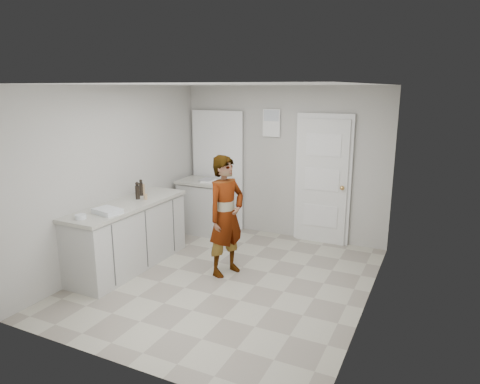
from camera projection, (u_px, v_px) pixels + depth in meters
The scene contains 12 objects.
ground at pixel (228, 280), 5.63m from camera, with size 4.00×4.00×0.00m, color gray.
room_shell at pixel (272, 176), 7.17m from camera, with size 4.00×4.00×4.00m.
main_counter at pixel (129, 238), 5.97m from camera, with size 0.64×1.96×0.93m.
side_counter at pixel (205, 208), 7.41m from camera, with size 0.84×0.61×0.93m.
person at pixel (226, 216), 5.66m from camera, with size 0.59×0.39×1.62m, color silver.
cake_mix_box at pixel (141, 190), 6.29m from camera, with size 0.10×0.04×0.16m, color #A98354.
spice_jar at pixel (146, 197), 6.04m from camera, with size 0.05×0.05×0.08m, color tan.
oil_cruet_a at pixel (137, 191), 6.04m from camera, with size 0.06×0.06×0.25m.
oil_cruet_b at pixel (141, 188), 6.24m from camera, with size 0.05×0.05×0.24m.
baking_dish at pixel (108, 211), 5.37m from camera, with size 0.38×0.30×0.06m.
egg_bowl at pixel (81, 217), 5.15m from camera, with size 0.13×0.13×0.05m.
papers at pixel (208, 181), 7.22m from camera, with size 0.24×0.31×0.01m, color white.
Camera 1 is at (2.39, -4.62, 2.47)m, focal length 32.00 mm.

